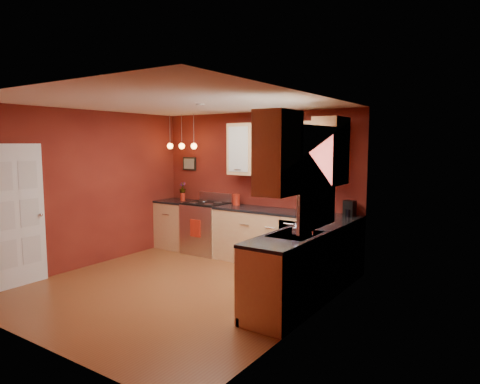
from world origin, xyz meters
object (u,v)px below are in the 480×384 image
Objects in this scene: sink at (296,236)px; coffee_maker at (350,209)px; gas_range at (206,227)px; soap_pump at (295,230)px; red_canister at (236,200)px.

coffee_maker is at bearing 86.61° from sink.
coffee_maker is at bearing 2.68° from gas_range.
soap_pump is (-0.03, -1.78, -0.03)m from coffee_maker.
red_canister is at bearing -171.60° from coffee_maker.
sink reaches higher than coffee_maker.
sink is 0.20m from soap_pump.
sink is at bearing -29.78° from gas_range.
red_canister is at bearing 141.17° from sink.
red_canister reaches higher than gas_range.
red_canister is 2.10m from coffee_maker.
coffee_maker is (2.72, 0.13, 0.57)m from gas_range.
soap_pump is (0.07, -0.15, 0.11)m from sink.
coffee_maker is at bearing 0.43° from red_canister.
gas_range is at bearing -169.78° from red_canister.
gas_range is at bearing 150.22° from sink.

